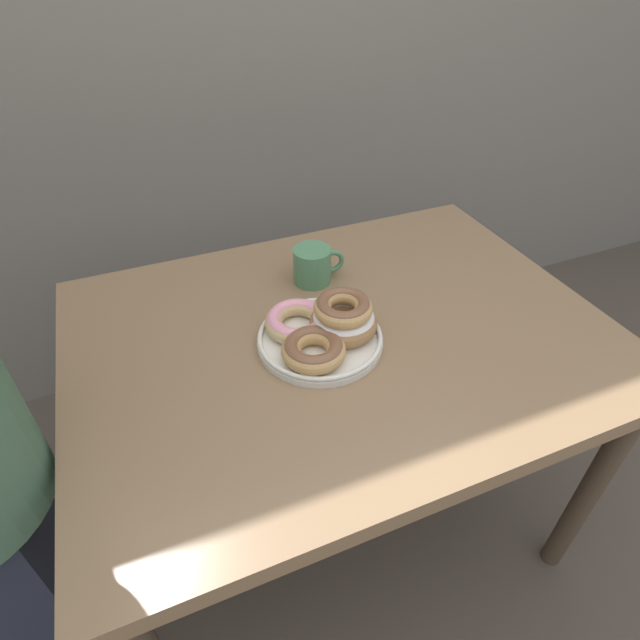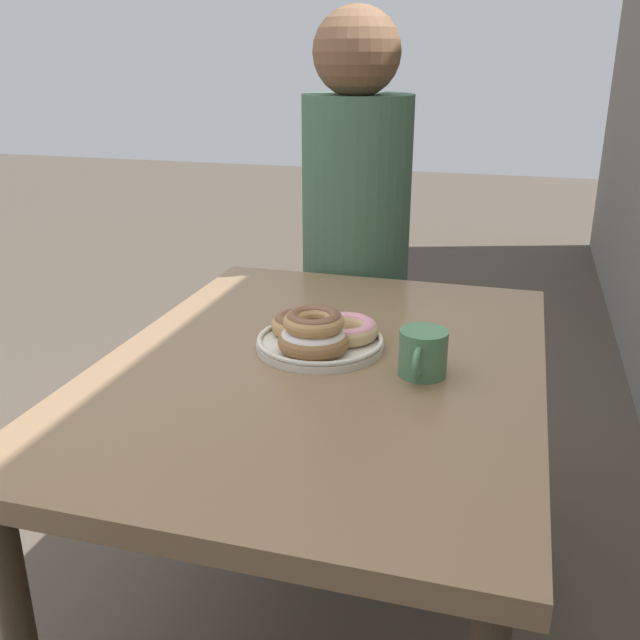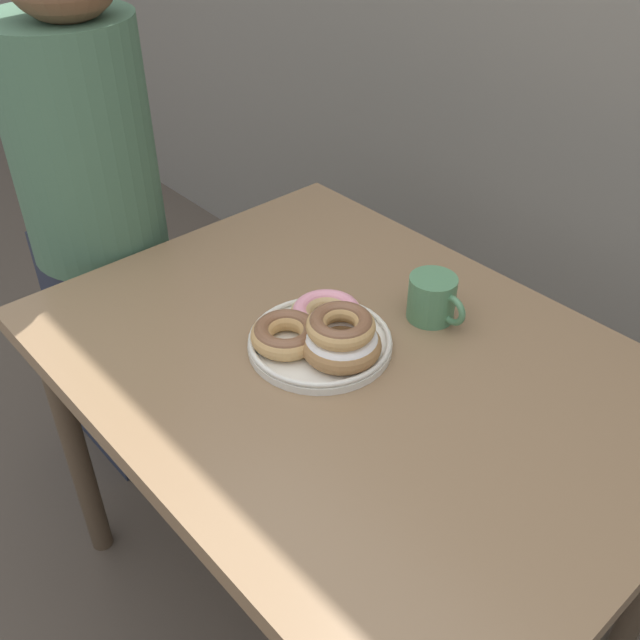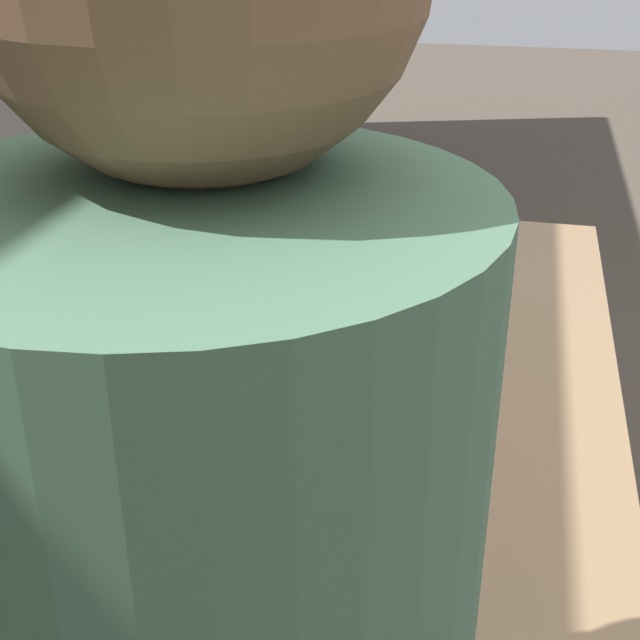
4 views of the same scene
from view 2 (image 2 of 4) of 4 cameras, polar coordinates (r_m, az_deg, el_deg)
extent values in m
plane|color=#4C4238|center=(1.85, -8.55, -22.79)|extent=(14.00, 14.00, 0.00)
cube|color=#846647|center=(1.38, 0.19, -4.02)|extent=(1.11, 0.83, 0.04)
cylinder|color=#473828|center=(2.06, -5.59, -6.33)|extent=(0.05, 0.05, 0.67)
cylinder|color=#473828|center=(1.94, 14.49, -8.74)|extent=(0.05, 0.05, 0.67)
cylinder|color=silver|center=(1.42, 0.00, -2.00)|extent=(0.26, 0.26, 0.01)
torus|color=silver|center=(1.42, 0.00, -1.55)|extent=(0.25, 0.25, 0.01)
torus|color=#9E7042|center=(1.37, -0.53, -1.72)|extent=(0.16, 0.16, 0.04)
torus|color=white|center=(1.36, -0.53, -1.43)|extent=(0.15, 0.15, 0.03)
torus|color=#D6B27A|center=(1.43, 2.06, -0.79)|extent=(0.17, 0.17, 0.04)
torus|color=pink|center=(1.43, 2.06, -0.55)|extent=(0.16, 0.16, 0.03)
torus|color=tan|center=(1.46, -1.49, -0.36)|extent=(0.17, 0.17, 0.04)
torus|color=brown|center=(1.46, -1.49, -0.11)|extent=(0.16, 0.16, 0.03)
torus|color=tan|center=(1.35, -0.50, -0.16)|extent=(0.13, 0.13, 0.04)
torus|color=brown|center=(1.35, -0.50, 0.09)|extent=(0.12, 0.12, 0.03)
cylinder|color=#4C7F56|center=(1.31, 8.24, -2.60)|extent=(0.09, 0.09, 0.09)
cylinder|color=#382114|center=(1.30, 8.33, -1.10)|extent=(0.07, 0.07, 0.00)
torus|color=#4C7F56|center=(1.26, 7.81, -3.46)|extent=(0.06, 0.01, 0.06)
cube|color=#232838|center=(2.23, 2.80, -4.26)|extent=(0.28, 0.20, 0.65)
cylinder|color=#42664C|center=(2.01, 2.94, 10.34)|extent=(0.30, 0.30, 0.51)
sphere|color=brown|center=(1.93, 2.97, 20.64)|extent=(0.23, 0.23, 0.23)
camera|label=1|loc=(1.89, -20.17, 23.08)|focal=28.00mm
camera|label=3|loc=(1.17, -51.74, 25.30)|focal=40.00mm
camera|label=4|loc=(2.37, 1.58, 21.26)|focal=50.00mm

